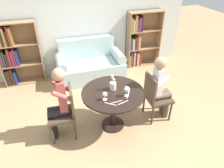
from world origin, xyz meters
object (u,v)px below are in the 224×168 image
object	(u,v)px
bookshelf_left	(14,54)
wine_glass_right	(127,90)
person_right	(161,87)
chair_left	(65,110)
person_left	(58,103)
couch	(90,66)
wine_glass_left	(105,95)
flower_vase	(113,85)
chair_right	(155,95)
bookshelf_right	(139,41)

from	to	relation	value
bookshelf_left	wine_glass_right	bearing A→B (deg)	-50.88
bookshelf_left	person_right	distance (m)	3.24
chair_left	person_left	bearing A→B (deg)	-91.73
wine_glass_right	bookshelf_left	bearing A→B (deg)	129.12
couch	wine_glass_left	bearing A→B (deg)	-95.28
person_left	person_right	bearing A→B (deg)	89.66
person_left	wine_glass_right	distance (m)	1.08
couch	person_right	bearing A→B (deg)	-64.26
chair_left	wine_glass_right	bearing A→B (deg)	78.90
chair_left	wine_glass_right	distance (m)	1.04
person_left	bookshelf_left	bearing A→B (deg)	-156.31
person_left	flower_vase	world-z (taller)	person_left
person_right	wine_glass_right	xyz separation A→B (m)	(-0.70, -0.15, 0.19)
couch	wine_glass_left	size ratio (longest dim) A/B	11.67
chair_left	person_right	size ratio (longest dim) A/B	0.73
couch	flower_vase	bearing A→B (deg)	-89.25
person_right	person_left	bearing A→B (deg)	88.06
couch	chair_right	distance (m)	1.96
chair_left	chair_right	world-z (taller)	same
person_left	chair_left	bearing A→B (deg)	88.27
wine_glass_right	bookshelf_right	bearing A→B (deg)	61.19
chair_right	flower_vase	bearing A→B (deg)	84.26
person_right	wine_glass_left	xyz separation A→B (m)	(-1.04, -0.14, 0.17)
bookshelf_right	chair_left	size ratio (longest dim) A/B	1.59
wine_glass_left	bookshelf_right	bearing A→B (deg)	54.56
bookshelf_right	person_right	distance (m)	2.13
chair_right	person_left	world-z (taller)	person_left
couch	bookshelf_right	bearing A→B (deg)	10.87
couch	bookshelf_right	size ratio (longest dim) A/B	1.10
couch	chair_left	bearing A→B (deg)	-114.38
couch	person_right	size ratio (longest dim) A/B	1.28
bookshelf_left	flower_vase	world-z (taller)	bookshelf_left
bookshelf_left	person_right	bearing A→B (deg)	-39.58
bookshelf_right	chair_left	world-z (taller)	bookshelf_right
couch	wine_glass_right	distance (m)	2.02
wine_glass_right	chair_right	bearing A→B (deg)	13.97
couch	chair_left	size ratio (longest dim) A/B	1.75
chair_left	chair_right	size ratio (longest dim) A/B	1.00
wine_glass_right	flower_vase	bearing A→B (deg)	121.52
chair_left	chair_right	xyz separation A→B (m)	(1.55, -0.08, 0.00)
person_left	wine_glass_left	distance (m)	0.74
couch	wine_glass_right	bearing A→B (deg)	-85.02
person_right	wine_glass_left	world-z (taller)	person_right
bookshelf_left	person_left	bearing A→B (deg)	-68.91
wine_glass_right	person_right	bearing A→B (deg)	12.04
chair_left	person_left	distance (m)	0.19
chair_left	bookshelf_right	bearing A→B (deg)	135.08
bookshelf_left	bookshelf_right	world-z (taller)	same
couch	bookshelf_right	xyz separation A→B (m)	(1.39, 0.27, 0.37)
bookshelf_left	wine_glass_right	distance (m)	2.85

